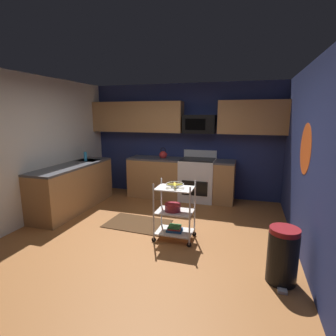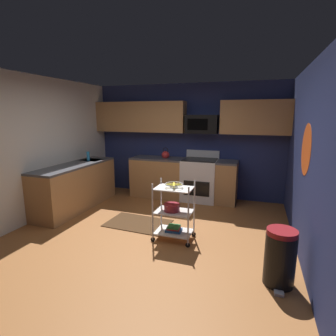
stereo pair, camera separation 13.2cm
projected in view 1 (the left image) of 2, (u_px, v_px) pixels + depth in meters
floor at (147, 238)px, 4.21m from camera, size 4.40×4.80×0.04m
wall_back at (184, 141)px, 6.22m from camera, size 4.52×0.06×2.60m
wall_left at (26, 150)px, 4.58m from camera, size 0.06×4.80×2.60m
wall_right at (312, 164)px, 3.30m from camera, size 0.06×4.80×2.60m
wall_flower_decal at (305, 149)px, 3.60m from camera, size 0.00×0.70×0.70m
counter_run at (134, 182)px, 5.76m from camera, size 3.41×2.65×0.92m
oven_range at (197, 179)px, 5.96m from camera, size 0.76×0.65×1.10m
upper_cabinets at (179, 117)px, 5.95m from camera, size 4.40×0.33×0.70m
microwave at (200, 124)px, 5.82m from camera, size 0.70×0.39×0.40m
rolling_cart at (175, 211)px, 4.05m from camera, size 0.62×0.40×0.91m
fruit_bowl at (175, 185)px, 3.96m from camera, size 0.27×0.27×0.07m
mixing_bowl_large at (173, 207)px, 4.04m from camera, size 0.25×0.25×0.11m
book_stack at (175, 229)px, 4.10m from camera, size 0.25×0.19×0.09m
kettle at (163, 155)px, 6.09m from camera, size 0.21×0.18×0.26m
dish_soap_bottle at (85, 157)px, 5.69m from camera, size 0.06×0.06×0.20m
trash_can at (283, 255)px, 3.02m from camera, size 0.34×0.42×0.66m
floor_rug at (138, 224)px, 4.70m from camera, size 1.13×0.75×0.01m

